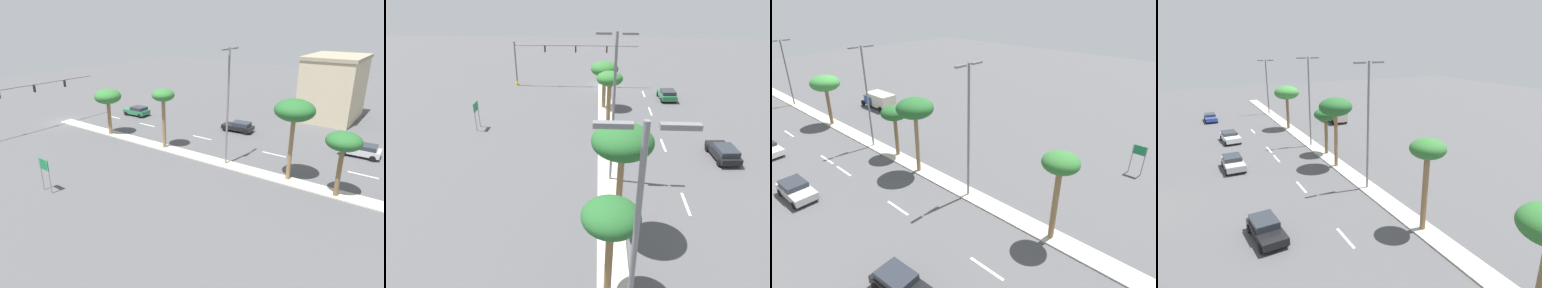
# 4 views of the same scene
# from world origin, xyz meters

# --- Properties ---
(ground_plane) EXTENTS (160.00, 160.00, 0.00)m
(ground_plane) POSITION_xyz_m (0.00, 32.26, 0.00)
(ground_plane) COLOR #4C4C4F
(median_curb) EXTENTS (1.80, 82.96, 0.12)m
(median_curb) POSITION_xyz_m (0.00, 41.48, 0.06)
(median_curb) COLOR #B7B2A3
(median_curb) RESTS_ON ground
(lane_stripe_right) EXTENTS (0.20, 2.80, 0.01)m
(lane_stripe_right) POSITION_xyz_m (-5.65, 4.00, 0.01)
(lane_stripe_right) COLOR silver
(lane_stripe_right) RESTS_ON ground
(lane_stripe_outboard) EXTENTS (0.20, 2.80, 0.01)m
(lane_stripe_outboard) POSITION_xyz_m (-5.65, 11.06, 0.01)
(lane_stripe_outboard) COLOR silver
(lane_stripe_outboard) RESTS_ON ground
(lane_stripe_left) EXTENTS (0.20, 2.80, 0.01)m
(lane_stripe_left) POSITION_xyz_m (-5.65, 20.55, 0.01)
(lane_stripe_left) COLOR silver
(lane_stripe_left) RESTS_ON ground
(lane_stripe_inboard) EXTENTS (0.20, 2.80, 0.01)m
(lane_stripe_inboard) POSITION_xyz_m (-5.65, 30.29, 0.01)
(lane_stripe_inboard) COLOR silver
(lane_stripe_inboard) RESTS_ON ground
(lane_stripe_leading) EXTENTS (0.20, 2.80, 0.01)m
(lane_stripe_leading) POSITION_xyz_m (-5.65, 39.47, 0.01)
(lane_stripe_leading) COLOR silver
(lane_stripe_leading) RESTS_ON ground
(traffic_signal_gantry) EXTENTS (18.64, 0.53, 6.68)m
(traffic_signal_gantry) POSITION_xyz_m (8.48, 0.62, 4.46)
(traffic_signal_gantry) COLOR slate
(traffic_signal_gantry) RESTS_ON ground
(directional_road_sign) EXTENTS (0.10, 1.28, 3.07)m
(directional_road_sign) POSITION_xyz_m (14.19, 17.60, 2.18)
(directional_road_sign) COLOR gray
(directional_road_sign) RESTS_ON ground
(commercial_building) EXTENTS (11.05, 7.66, 9.36)m
(commercial_building) POSITION_xyz_m (-24.78, 31.14, 4.70)
(commercial_building) COLOR tan
(commercial_building) RESTS_ON ground
(palm_tree_outboard) EXTENTS (3.38, 3.38, 5.87)m
(palm_tree_outboard) POSITION_xyz_m (0.25, 10.08, 4.94)
(palm_tree_outboard) COLOR olive
(palm_tree_outboard) RESTS_ON median_curb
(palm_tree_near) EXTENTS (2.57, 2.57, 6.90)m
(palm_tree_near) POSITION_xyz_m (-0.06, 19.01, 5.98)
(palm_tree_near) COLOR olive
(palm_tree_near) RESTS_ON median_curb
(palm_tree_leading) EXTENTS (3.57, 3.57, 7.62)m
(palm_tree_leading) POSITION_xyz_m (-0.35, 33.85, 6.63)
(palm_tree_leading) COLOR olive
(palm_tree_leading) RESTS_ON median_curb
(palm_tree_right) EXTENTS (2.86, 2.86, 5.69)m
(palm_tree_right) POSITION_xyz_m (0.36, 38.36, 4.88)
(palm_tree_right) COLOR brown
(palm_tree_right) RESTS_ON median_curb
(street_lamp_right) EXTENTS (2.90, 0.24, 11.70)m
(street_lamp_right) POSITION_xyz_m (-0.12, 27.25, 6.84)
(street_lamp_right) COLOR slate
(street_lamp_right) RESTS_ON median_curb
(sedan_green_leading) EXTENTS (2.25, 4.04, 1.45)m
(sedan_green_leading) POSITION_xyz_m (-8.52, 6.33, 0.77)
(sedan_green_leading) COLOR #287047
(sedan_green_leading) RESTS_ON ground
(sedan_silver_far) EXTENTS (2.19, 4.27, 1.42)m
(sedan_silver_far) POSITION_xyz_m (-10.74, 38.21, 0.76)
(sedan_silver_far) COLOR #B2B2B7
(sedan_silver_far) RESTS_ON ground
(sedan_black_near) EXTENTS (2.25, 4.26, 1.36)m
(sedan_black_near) POSITION_xyz_m (-10.63, 23.11, 0.73)
(sedan_black_near) COLOR black
(sedan_black_near) RESTS_ON ground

